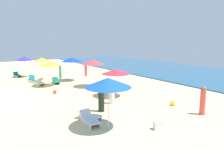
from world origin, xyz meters
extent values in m
plane|color=beige|center=(0.00, 0.00, 0.00)|extent=(60.00, 60.00, 0.00)
cube|color=#255A82|center=(0.00, 22.61, 0.06)|extent=(60.00, 14.77, 0.12)
cylinder|color=silver|center=(3.88, 7.45, 0.90)|extent=(0.05, 0.05, 1.80)
cone|color=red|center=(3.88, 7.45, 1.99)|extent=(2.25, 2.25, 0.37)
cylinder|color=silver|center=(-4.07, 7.27, 1.05)|extent=(0.05, 0.05, 2.11)
cone|color=blue|center=(-4.07, 7.27, 2.31)|extent=(2.22, 2.22, 0.40)
cylinder|color=silver|center=(-2.72, 4.42, 1.02)|extent=(0.05, 0.05, 2.03)
cone|color=yellow|center=(-2.72, 4.42, 2.21)|extent=(2.15, 2.15, 0.35)
cube|color=silver|center=(-3.58, 3.40, 0.12)|extent=(1.05, 0.09, 0.25)
cube|color=silver|center=(-3.61, 3.93, 0.12)|extent=(1.05, 0.09, 0.25)
cube|color=white|center=(-3.60, 3.67, 0.28)|extent=(1.19, 0.69, 0.06)
cube|color=white|center=(-4.13, 3.64, 0.48)|extent=(0.41, 0.62, 0.43)
cube|color=silver|center=(-3.53, 4.97, 0.10)|extent=(1.16, 0.25, 0.20)
cube|color=silver|center=(-3.44, 5.50, 0.10)|extent=(1.16, 0.25, 0.20)
cube|color=#18635B|center=(-3.49, 5.23, 0.23)|extent=(1.40, 0.86, 0.06)
cube|color=#18635B|center=(-4.08, 5.34, 0.41)|extent=(0.42, 0.65, 0.40)
cylinder|color=silver|center=(8.62, 3.58, 1.06)|extent=(0.05, 0.05, 2.12)
cone|color=blue|center=(8.62, 3.58, 2.36)|extent=(2.35, 2.35, 0.48)
cube|color=silver|center=(7.27, 3.14, 0.10)|extent=(1.01, 0.54, 0.21)
cube|color=silver|center=(7.03, 3.60, 0.10)|extent=(1.01, 0.54, 0.21)
cube|color=silver|center=(7.15, 3.37, 0.24)|extent=(1.37, 1.11, 0.06)
cube|color=silver|center=(6.64, 3.11, 0.41)|extent=(0.60, 0.68, 0.39)
cube|color=silver|center=(7.83, 2.72, 0.13)|extent=(1.14, 0.07, 0.25)
cube|color=silver|center=(7.85, 3.25, 0.13)|extent=(1.14, 0.07, 0.25)
cube|color=silver|center=(7.84, 2.99, 0.28)|extent=(1.28, 0.66, 0.06)
cube|color=silver|center=(7.26, 3.01, 0.47)|extent=(0.43, 0.60, 0.42)
cylinder|color=silver|center=(-9.39, 3.60, 0.99)|extent=(0.05, 0.05, 1.99)
cone|color=#3732DB|center=(-9.39, 3.60, 2.25)|extent=(1.85, 1.85, 0.51)
cube|color=silver|center=(-9.76, 2.53, 0.10)|extent=(1.16, 0.23, 0.21)
cube|color=silver|center=(-9.85, 3.04, 0.10)|extent=(1.16, 0.23, 0.21)
cube|color=#167C67|center=(-9.81, 2.79, 0.24)|extent=(1.38, 0.80, 0.06)
cube|color=#167C67|center=(-10.40, 2.69, 0.41)|extent=(0.42, 0.62, 0.37)
cylinder|color=silver|center=(-0.12, 7.65, 1.09)|extent=(0.05, 0.05, 2.17)
cone|color=#E03B44|center=(-0.12, 7.65, 2.38)|extent=(2.14, 2.14, 0.42)
cylinder|color=silver|center=(-6.49, 4.80, 1.04)|extent=(0.05, 0.05, 2.09)
cone|color=gold|center=(-6.49, 4.80, 2.28)|extent=(1.83, 1.83, 0.38)
cube|color=silver|center=(-5.36, 3.37, 0.13)|extent=(1.12, 0.35, 0.25)
cube|color=silver|center=(-5.51, 3.90, 0.13)|extent=(1.12, 0.35, 0.25)
cube|color=#116C6A|center=(-5.44, 3.64, 0.28)|extent=(1.41, 0.97, 0.06)
cube|color=#116C6A|center=(-6.01, 3.48, 0.50)|extent=(0.47, 0.68, 0.46)
cylinder|color=black|center=(6.31, 4.60, 0.71)|extent=(0.44, 0.44, 1.42)
sphere|color=olive|center=(6.31, 4.60, 1.53)|extent=(0.25, 0.25, 0.25)
cylinder|color=silver|center=(5.34, 6.07, 0.65)|extent=(0.49, 0.49, 1.31)
sphere|color=#8B5F3F|center=(5.34, 6.07, 1.41)|extent=(0.24, 0.24, 0.24)
cylinder|color=#F43D4D|center=(-6.02, 9.96, 0.66)|extent=(0.39, 0.39, 1.32)
sphere|color=beige|center=(-6.02, 9.96, 1.44)|extent=(0.25, 0.25, 0.25)
cylinder|color=#45A669|center=(-6.14, 6.72, 0.71)|extent=(0.35, 0.35, 1.42)
sphere|color=olive|center=(-6.14, 6.72, 1.53)|extent=(0.24, 0.24, 0.24)
cylinder|color=#E94B45|center=(10.21, 9.28, 0.76)|extent=(0.35, 0.35, 1.51)
sphere|color=#986F48|center=(10.21, 9.28, 1.62)|extent=(0.24, 0.24, 0.24)
sphere|color=yellow|center=(8.04, 9.25, 0.18)|extent=(0.37, 0.37, 0.37)
sphere|color=red|center=(0.37, 3.72, 0.16)|extent=(0.31, 0.31, 0.31)
cube|color=silver|center=(10.22, 5.57, 0.21)|extent=(0.48, 0.60, 0.42)
camera|label=1|loc=(17.21, -2.09, 4.46)|focal=34.09mm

